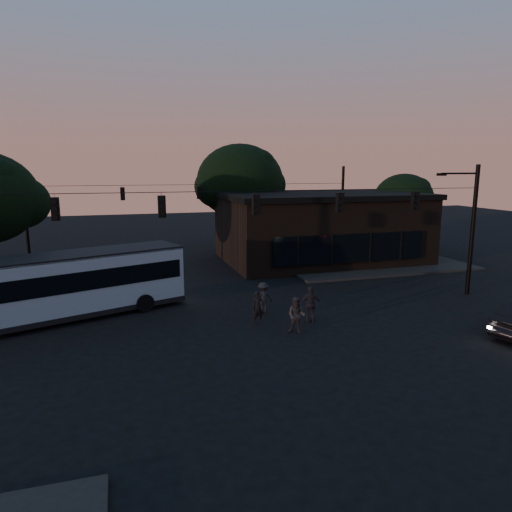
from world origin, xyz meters
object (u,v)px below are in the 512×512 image
object	(u,v)px
pedestrian_b	(296,315)
pedestrian_d	(263,298)
pedestrian_c	(311,304)
pedestrian_a	(258,308)
building	(320,227)
bus	(67,283)

from	to	relation	value
pedestrian_b	pedestrian_d	world-z (taller)	pedestrian_b
pedestrian_d	pedestrian_c	bearing A→B (deg)	125.19
pedestrian_d	pedestrian_a	bearing A→B (deg)	59.39
pedestrian_a	pedestrian_d	distance (m)	1.70
pedestrian_c	pedestrian_b	bearing A→B (deg)	53.95
building	pedestrian_a	xyz separation A→B (m)	(-9.35, -13.40, -1.92)
pedestrian_b	pedestrian_c	distance (m)	1.66
pedestrian_b	pedestrian_d	bearing A→B (deg)	138.56
pedestrian_a	pedestrian_b	xyz separation A→B (m)	(1.28, -1.71, 0.04)
pedestrian_a	pedestrian_d	size ratio (longest dim) A/B	0.99
bus	pedestrian_c	distance (m)	11.86
building	pedestrian_a	size ratio (longest dim) A/B	9.76
bus	pedestrian_d	size ratio (longest dim) A/B	7.26
pedestrian_a	pedestrian_c	xyz separation A→B (m)	(2.47, -0.55, 0.11)
bus	pedestrian_b	distance (m)	11.24
building	bus	xyz separation A→B (m)	(-17.99, -9.91, -0.90)
bus	pedestrian_c	xyz separation A→B (m)	(11.11, -4.04, -0.91)
building	pedestrian_a	world-z (taller)	building
pedestrian_c	pedestrian_d	xyz separation A→B (m)	(-1.72, 2.08, -0.10)
pedestrian_a	pedestrian_d	bearing A→B (deg)	65.78
pedestrian_a	pedestrian_c	size ratio (longest dim) A/B	0.88
pedestrian_a	pedestrian_c	bearing A→B (deg)	-10.58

